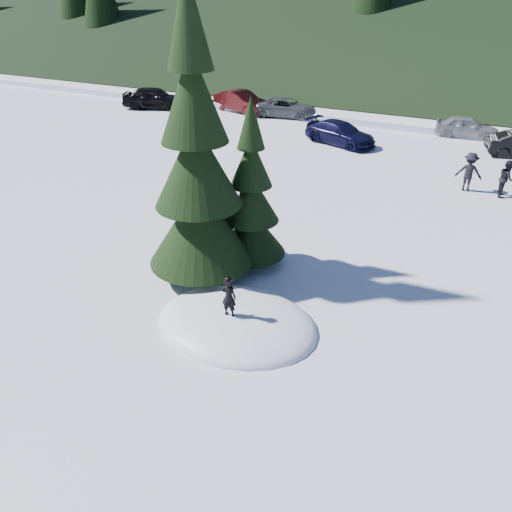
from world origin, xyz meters
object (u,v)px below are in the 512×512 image
at_px(car_1, 241,101).
at_px(car_3, 340,133).
at_px(spruce_tall, 197,175).
at_px(car_0, 154,98).
at_px(spruce_short, 251,204).
at_px(car_4, 467,127).
at_px(adult_0, 506,179).
at_px(car_2, 287,108).
at_px(adult_2, 469,172).
at_px(child_skier, 229,297).

relative_size(car_1, car_3, 1.02).
height_order(spruce_tall, car_0, spruce_tall).
relative_size(spruce_short, car_4, 1.50).
bearing_deg(adult_0, spruce_tall, 138.87).
xyz_separation_m(car_0, car_2, (9.61, 2.01, -0.16)).
xyz_separation_m(adult_0, car_0, (-23.71, 7.07, -0.02)).
bearing_deg(car_0, car_4, -105.12).
xyz_separation_m(adult_2, car_3, (-7.29, 4.41, -0.23)).
xyz_separation_m(spruce_tall, adult_0, (8.04, 11.47, -2.53)).
xyz_separation_m(spruce_short, car_4, (4.48, 19.23, -1.49)).
xyz_separation_m(spruce_short, adult_0, (7.04, 10.07, -1.31)).
bearing_deg(car_3, spruce_short, -154.19).
relative_size(child_skier, car_0, 0.24).
height_order(spruce_short, car_2, spruce_short).
relative_size(adult_0, car_4, 0.44).
bearing_deg(adult_2, car_0, -18.92).
distance_m(spruce_short, car_4, 19.80).
distance_m(child_skier, adult_2, 14.23).
xyz_separation_m(spruce_tall, car_4, (5.48, 20.63, -2.71)).
bearing_deg(child_skier, adult_0, -119.19).
height_order(child_skier, adult_0, adult_0).
bearing_deg(car_2, car_0, 91.83).
relative_size(child_skier, car_2, 0.25).
relative_size(spruce_short, car_3, 1.25).
bearing_deg(spruce_short, child_skier, -72.04).
bearing_deg(car_2, spruce_tall, -173.54).
height_order(spruce_tall, adult_2, spruce_tall).
distance_m(car_0, car_1, 6.40).
distance_m(adult_2, car_0, 23.30).
xyz_separation_m(spruce_short, car_1, (-10.55, 19.03, -1.38)).
height_order(adult_0, car_1, adult_0).
relative_size(spruce_short, car_2, 1.21).
bearing_deg(car_1, child_skier, -136.16).
bearing_deg(car_4, adult_0, -168.51).
distance_m(spruce_short, adult_2, 11.55).
relative_size(spruce_tall, spruce_short, 1.60).
bearing_deg(car_1, car_4, -72.85).
distance_m(spruce_tall, car_3, 16.12).
bearing_deg(child_skier, car_4, -104.01).
bearing_deg(spruce_tall, car_4, 75.11).
bearing_deg(car_0, spruce_tall, -160.56).
bearing_deg(car_2, adult_2, -135.79).
distance_m(car_2, car_4, 11.54).
distance_m(spruce_short, child_skier, 3.81).
height_order(spruce_short, car_3, spruce_short).
distance_m(child_skier, car_0, 27.23).
height_order(spruce_short, car_1, spruce_short).
height_order(spruce_tall, car_1, spruce_tall).
distance_m(spruce_short, car_0, 23.94).
distance_m(car_2, car_3, 7.07).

